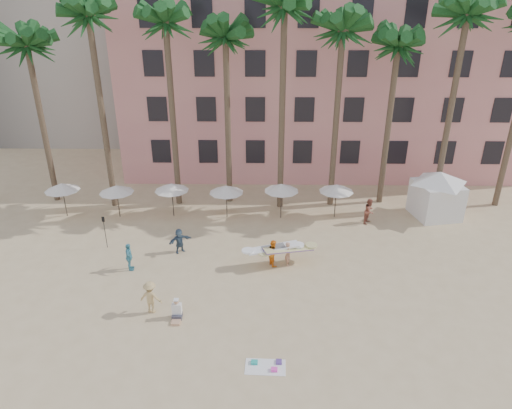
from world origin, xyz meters
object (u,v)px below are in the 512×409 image
object	(u,v)px
cabana	(438,190)
carrier_yellow	(288,252)
carrier_white	(273,252)
pink_hotel	(320,78)

from	to	relation	value
cabana	carrier_yellow	bearing A→B (deg)	-147.92
carrier_yellow	carrier_white	bearing A→B (deg)	178.71
cabana	carrier_white	size ratio (longest dim) A/B	1.63
pink_hotel	cabana	bearing A→B (deg)	-60.23
cabana	carrier_white	world-z (taller)	cabana
pink_hotel	cabana	distance (m)	16.16
carrier_yellow	cabana	bearing A→B (deg)	32.08
pink_hotel	cabana	size ratio (longest dim) A/B	6.65
cabana	carrier_yellow	world-z (taller)	cabana
pink_hotel	carrier_white	bearing A→B (deg)	-103.17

